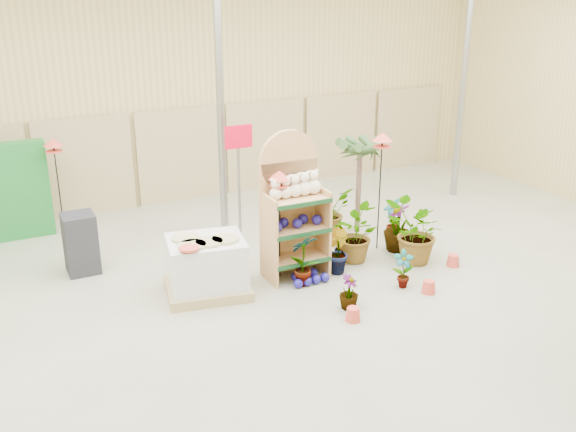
{
  "coord_description": "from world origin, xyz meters",
  "views": [
    {
      "loc": [
        -4.06,
        -6.98,
        4.48
      ],
      "look_at": [
        0.3,
        1.5,
        1.0
      ],
      "focal_mm": 40.0,
      "sensor_mm": 36.0,
      "label": 1
    }
  ],
  "objects_px": {
    "display_shelf": "(291,210)",
    "bird_table_front": "(279,179)",
    "potted_plant_2": "(353,234)",
    "pallet_stack": "(207,267)"
  },
  "relations": [
    {
      "from": "display_shelf",
      "to": "bird_table_front",
      "type": "relative_size",
      "value": 1.33
    },
    {
      "from": "display_shelf",
      "to": "potted_plant_2",
      "type": "xyz_separation_m",
      "value": [
        1.16,
        -0.03,
        -0.6
      ]
    },
    {
      "from": "bird_table_front",
      "to": "potted_plant_2",
      "type": "relative_size",
      "value": 1.87
    },
    {
      "from": "pallet_stack",
      "to": "potted_plant_2",
      "type": "xyz_separation_m",
      "value": [
        2.64,
        0.05,
        0.04
      ]
    },
    {
      "from": "display_shelf",
      "to": "pallet_stack",
      "type": "bearing_deg",
      "value": -176.18
    },
    {
      "from": "pallet_stack",
      "to": "bird_table_front",
      "type": "relative_size",
      "value": 0.79
    },
    {
      "from": "display_shelf",
      "to": "bird_table_front",
      "type": "xyz_separation_m",
      "value": [
        -0.24,
        -0.05,
        0.57
      ]
    },
    {
      "from": "pallet_stack",
      "to": "bird_table_front",
      "type": "xyz_separation_m",
      "value": [
        1.24,
        0.02,
        1.21
      ]
    },
    {
      "from": "display_shelf",
      "to": "pallet_stack",
      "type": "distance_m",
      "value": 1.62
    },
    {
      "from": "potted_plant_2",
      "to": "pallet_stack",
      "type": "bearing_deg",
      "value": -178.98
    }
  ]
}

